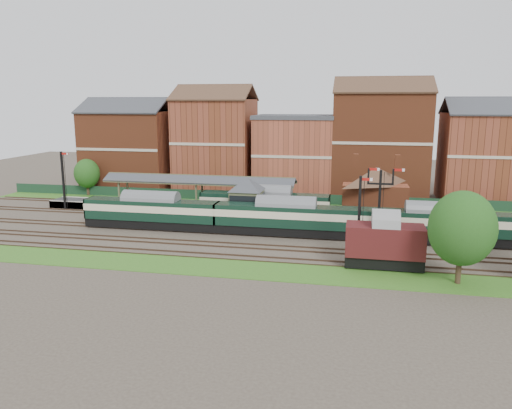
% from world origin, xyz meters
% --- Properties ---
extents(ground, '(160.00, 160.00, 0.00)m').
position_xyz_m(ground, '(0.00, 0.00, 0.00)').
color(ground, '#473D33').
rests_on(ground, ground).
extents(grass_back, '(90.00, 4.50, 0.06)m').
position_xyz_m(grass_back, '(0.00, 16.00, 0.03)').
color(grass_back, '#2D6619').
rests_on(grass_back, ground).
extents(grass_front, '(90.00, 5.00, 0.06)m').
position_xyz_m(grass_front, '(0.00, -12.00, 0.03)').
color(grass_front, '#2D6619').
rests_on(grass_front, ground).
extents(fence, '(90.00, 0.12, 1.50)m').
position_xyz_m(fence, '(0.00, 18.00, 0.75)').
color(fence, '#193823').
rests_on(fence, ground).
extents(platform, '(55.00, 3.40, 1.00)m').
position_xyz_m(platform, '(-5.00, 9.75, 0.50)').
color(platform, '#2D2D2D').
rests_on(platform, ground).
extents(signal_box, '(5.40, 5.40, 6.00)m').
position_xyz_m(signal_box, '(-3.00, 3.25, 3.19)').
color(signal_box, '#5A6F4F').
rests_on(signal_box, ground).
extents(brick_hut, '(3.20, 2.64, 2.94)m').
position_xyz_m(brick_hut, '(5.00, 3.25, 1.20)').
color(brick_hut, brown).
rests_on(brick_hut, ground).
extents(station_building, '(8.10, 8.10, 5.90)m').
position_xyz_m(station_building, '(12.00, 9.75, 3.96)').
color(station_building, brown).
rests_on(station_building, platform).
extents(canopy, '(26.00, 3.89, 4.08)m').
position_xyz_m(canopy, '(-11.00, 9.75, 4.58)').
color(canopy, brown).
rests_on(canopy, platform).
extents(semaphore_bracket, '(3.60, 0.25, 8.18)m').
position_xyz_m(semaphore_bracket, '(12.04, -2.50, 4.63)').
color(semaphore_bracket, black).
rests_on(semaphore_bracket, ground).
extents(semaphore_platform_end, '(1.23, 0.25, 8.00)m').
position_xyz_m(semaphore_platform_end, '(-29.98, 8.00, 4.16)').
color(semaphore_platform_end, black).
rests_on(semaphore_platform_end, ground).
extents(semaphore_siding, '(1.23, 0.25, 8.00)m').
position_xyz_m(semaphore_siding, '(10.02, -7.00, 4.16)').
color(semaphore_siding, black).
rests_on(semaphore_siding, ground).
extents(town_backdrop, '(69.00, 10.00, 16.00)m').
position_xyz_m(town_backdrop, '(-0.18, 25.00, 7.00)').
color(town_backdrop, brown).
rests_on(town_backdrop, ground).
extents(dmu_train, '(47.76, 2.52, 3.67)m').
position_xyz_m(dmu_train, '(2.17, 0.00, 2.16)').
color(dmu_train, black).
rests_on(dmu_train, ground).
extents(platform_railcar, '(16.15, 2.55, 3.72)m').
position_xyz_m(platform_railcar, '(-1.44, 6.50, 2.19)').
color(platform_railcar, black).
rests_on(platform_railcar, ground).
extents(goods_van_a, '(6.85, 2.97, 4.16)m').
position_xyz_m(goods_van_a, '(12.31, -9.00, 2.34)').
color(goods_van_a, black).
rests_on(goods_van_a, ground).
extents(tree_far, '(5.33, 5.33, 7.78)m').
position_xyz_m(tree_far, '(18.11, -11.99, 4.70)').
color(tree_far, '#382619').
rests_on(tree_far, ground).
extents(tree_back, '(3.98, 3.98, 5.82)m').
position_xyz_m(tree_back, '(-32.12, 17.88, 3.52)').
color(tree_back, '#382619').
rests_on(tree_back, ground).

